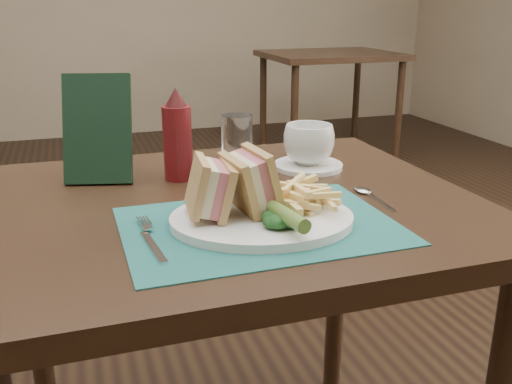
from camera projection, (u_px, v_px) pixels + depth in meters
floor at (189, 378)px, 1.75m from camera, size 7.00×7.00×0.00m
wall_back at (105, 135)px, 4.90m from camera, size 6.00×0.00×6.00m
table_main at (232, 370)px, 1.17m from camera, size 0.90×0.75×0.75m
table_bg_right at (328, 105)px, 4.12m from camera, size 0.90×0.75×0.75m
placemat at (259, 226)px, 0.93m from camera, size 0.44×0.32×0.00m
plate at (262, 219)px, 0.93m from camera, size 0.34×0.30×0.01m
sandwich_half_a at (197, 189)px, 0.90m from camera, size 0.08×0.10×0.10m
sandwich_half_b at (239, 182)px, 0.92m from camera, size 0.09×0.11×0.10m
kale_garnish at (278, 217)px, 0.88m from camera, size 0.11×0.08×0.03m
pickle_spear at (285, 215)px, 0.87m from camera, size 0.04×0.12×0.03m
fries_pile at (298, 192)px, 0.96m from camera, size 0.18×0.20×0.05m
fork at (150, 237)px, 0.87m from camera, size 0.05×0.17×0.01m
spoon at (374, 197)px, 1.05m from camera, size 0.04×0.15×0.01m
saucer at (308, 166)px, 1.25m from camera, size 0.19×0.19×0.01m
coffee_cup at (309, 144)px, 1.23m from camera, size 0.15×0.15×0.09m
drinking_glass at (237, 147)px, 1.16m from camera, size 0.07×0.07×0.13m
ketchup_bottle at (177, 134)px, 1.14m from camera, size 0.06×0.06×0.19m
check_presenter at (98, 129)px, 1.13m from camera, size 0.15×0.11×0.21m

